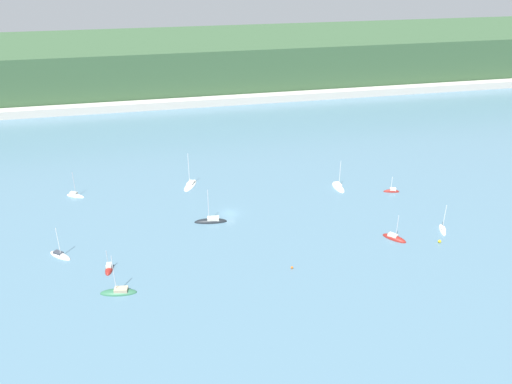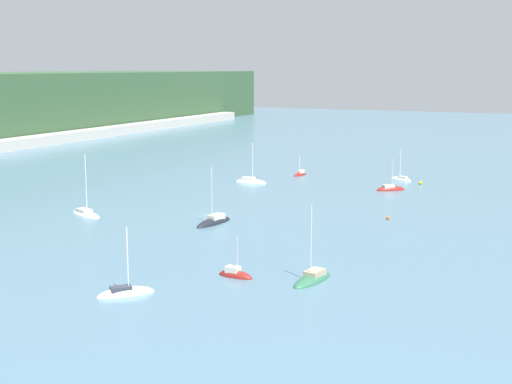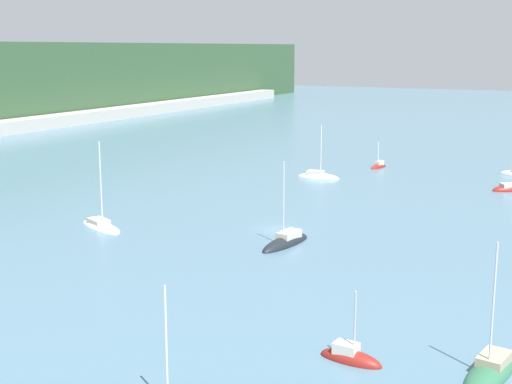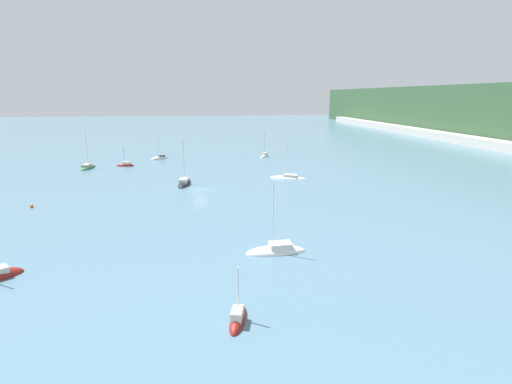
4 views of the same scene
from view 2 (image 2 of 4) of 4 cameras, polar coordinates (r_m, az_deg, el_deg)
The scene contains 12 objects.
ground_plane at distance 120.23m, azimuth -3.57°, elevation -1.86°, with size 600.00×600.00×0.00m, color slate.
sailboat_0 at distance 146.73m, azimuth 10.70°, elevation 0.17°, with size 5.44×6.06×7.54m.
sailboat_1 at distance 153.74m, azimuth -0.42°, elevation 0.80°, with size 2.73×7.27×9.55m.
sailboat_2 at distance 80.04m, azimuth -10.40°, elevation -8.05°, with size 5.88×5.59×8.52m.
sailboat_3 at distance 123.75m, azimuth -13.45°, elevation -1.73°, with size 5.76×8.59×10.91m.
sailboat_5 at distance 164.27m, azimuth 3.55°, elevation 1.38°, with size 4.74×2.34×5.39m.
sailboat_6 at distance 160.07m, azimuth 11.52°, elevation 0.95°, with size 3.15×5.50×7.75m.
sailboat_7 at distance 84.00m, azimuth 4.53°, elevation -7.02°, with size 7.80×3.55×9.85m.
sailboat_8 at distance 85.37m, azimuth -1.67°, elevation -6.71°, with size 2.07×4.70×5.84m.
sailboat_9 at distance 113.87m, azimuth -3.39°, elevation -2.47°, with size 8.65×3.37×10.16m.
mooring_buoy_0 at distance 155.25m, azimuth 13.02°, elevation 0.73°, with size 0.75×0.75×0.75m.
mooring_buoy_1 at distance 118.61m, azimuth 10.51°, elevation -2.03°, with size 0.57×0.57×0.57m.
Camera 2 is at (-103.40, -56.18, 24.60)m, focal length 50.00 mm.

